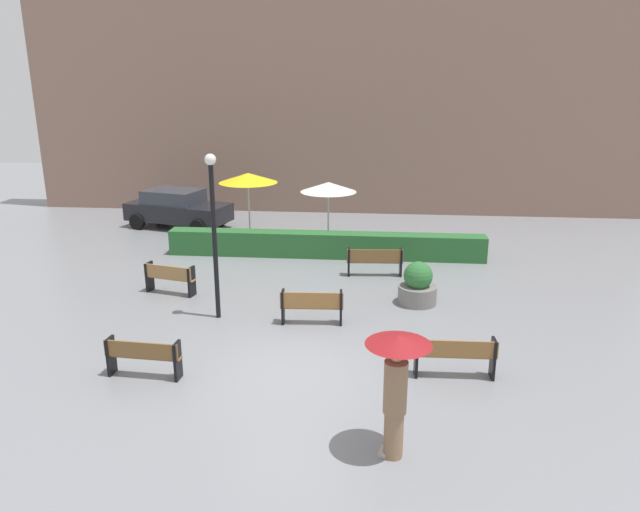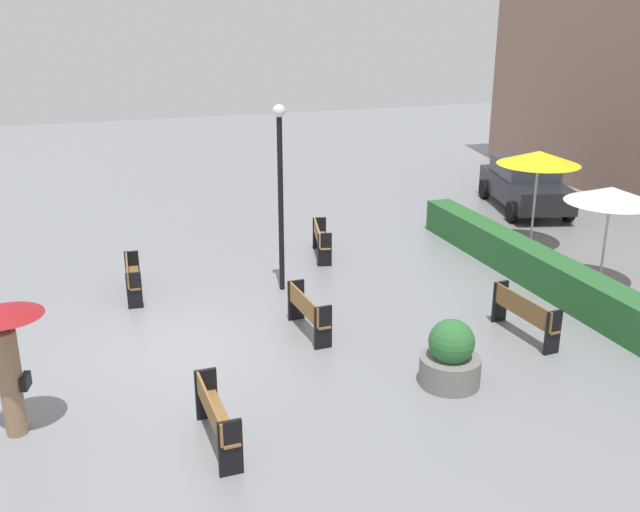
{
  "view_description": "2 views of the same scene",
  "coord_description": "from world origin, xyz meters",
  "px_view_note": "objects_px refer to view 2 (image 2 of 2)",
  "views": [
    {
      "loc": [
        1.68,
        -11.22,
        5.95
      ],
      "look_at": [
        0.18,
        4.61,
        1.16
      ],
      "focal_mm": 33.3,
      "sensor_mm": 36.0,
      "label": 1
    },
    {
      "loc": [
        12.6,
        -1.53,
        6.19
      ],
      "look_at": [
        -1.18,
        3.28,
        1.11
      ],
      "focal_mm": 40.45,
      "sensor_mm": 36.0,
      "label": 2
    }
  ],
  "objects_px": {
    "bench_far_left": "(321,238)",
    "lamp_post": "(280,180)",
    "bench_back_row": "(524,313)",
    "patio_umbrella_yellow": "(539,158)",
    "pedestrian_with_umbrella": "(8,349)",
    "bench_mid_center": "(307,310)",
    "bench_near_right": "(215,414)",
    "parked_car": "(525,184)",
    "planter_pot": "(451,357)",
    "patio_umbrella_white": "(611,195)",
    "bench_near_left": "(132,275)"
  },
  "relations": [
    {
      "from": "lamp_post",
      "to": "parked_car",
      "type": "height_order",
      "value": "lamp_post"
    },
    {
      "from": "bench_near_right",
      "to": "parked_car",
      "type": "relative_size",
      "value": 0.37
    },
    {
      "from": "pedestrian_with_umbrella",
      "to": "parked_car",
      "type": "relative_size",
      "value": 0.47
    },
    {
      "from": "bench_near_right",
      "to": "planter_pot",
      "type": "height_order",
      "value": "planter_pot"
    },
    {
      "from": "planter_pot",
      "to": "bench_near_right",
      "type": "bearing_deg",
      "value": -83.22
    },
    {
      "from": "bench_back_row",
      "to": "lamp_post",
      "type": "xyz_separation_m",
      "value": [
        -4.01,
        -3.75,
        2.04
      ]
    },
    {
      "from": "patio_umbrella_yellow",
      "to": "bench_near_left",
      "type": "bearing_deg",
      "value": -90.19
    },
    {
      "from": "bench_back_row",
      "to": "patio_umbrella_yellow",
      "type": "bearing_deg",
      "value": 143.77
    },
    {
      "from": "bench_far_left",
      "to": "parked_car",
      "type": "relative_size",
      "value": 0.34
    },
    {
      "from": "bench_mid_center",
      "to": "bench_near_right",
      "type": "height_order",
      "value": "bench_mid_center"
    },
    {
      "from": "patio_umbrella_white",
      "to": "bench_near_left",
      "type": "bearing_deg",
      "value": -106.15
    },
    {
      "from": "bench_near_right",
      "to": "planter_pot",
      "type": "xyz_separation_m",
      "value": [
        -0.5,
        4.17,
        -0.01
      ]
    },
    {
      "from": "lamp_post",
      "to": "parked_car",
      "type": "xyz_separation_m",
      "value": [
        -4.13,
        9.29,
        -1.74
      ]
    },
    {
      "from": "bench_back_row",
      "to": "bench_near_right",
      "type": "bearing_deg",
      "value": -75.42
    },
    {
      "from": "bench_back_row",
      "to": "bench_near_right",
      "type": "height_order",
      "value": "bench_back_row"
    },
    {
      "from": "bench_back_row",
      "to": "bench_near_left",
      "type": "distance_m",
      "value": 8.47
    },
    {
      "from": "parked_car",
      "to": "lamp_post",
      "type": "bearing_deg",
      "value": -66.03
    },
    {
      "from": "bench_mid_center",
      "to": "planter_pot",
      "type": "xyz_separation_m",
      "value": [
        2.73,
        1.68,
        -0.0
      ]
    },
    {
      "from": "bench_far_left",
      "to": "bench_near_left",
      "type": "relative_size",
      "value": 0.97
    },
    {
      "from": "bench_near_left",
      "to": "planter_pot",
      "type": "bearing_deg",
      "value": 39.07
    },
    {
      "from": "parked_car",
      "to": "bench_back_row",
      "type": "bearing_deg",
      "value": -34.28
    },
    {
      "from": "bench_back_row",
      "to": "lamp_post",
      "type": "height_order",
      "value": "lamp_post"
    },
    {
      "from": "planter_pot",
      "to": "patio_umbrella_yellow",
      "type": "xyz_separation_m",
      "value": [
        -5.85,
        5.69,
        1.95
      ]
    },
    {
      "from": "bench_mid_center",
      "to": "patio_umbrella_yellow",
      "type": "height_order",
      "value": "patio_umbrella_yellow"
    },
    {
      "from": "patio_umbrella_yellow",
      "to": "lamp_post",
      "type": "bearing_deg",
      "value": -84.72
    },
    {
      "from": "pedestrian_with_umbrella",
      "to": "parked_car",
      "type": "xyz_separation_m",
      "value": [
        -8.51,
        14.75,
        -0.6
      ]
    },
    {
      "from": "bench_far_left",
      "to": "planter_pot",
      "type": "relative_size",
      "value": 1.3
    },
    {
      "from": "bench_back_row",
      "to": "planter_pot",
      "type": "distance_m",
      "value": 2.55
    },
    {
      "from": "lamp_post",
      "to": "parked_car",
      "type": "bearing_deg",
      "value": 113.97
    },
    {
      "from": "bench_mid_center",
      "to": "pedestrian_with_umbrella",
      "type": "relative_size",
      "value": 0.75
    },
    {
      "from": "patio_umbrella_white",
      "to": "patio_umbrella_yellow",
      "type": "bearing_deg",
      "value": 177.02
    },
    {
      "from": "bench_mid_center",
      "to": "lamp_post",
      "type": "relative_size",
      "value": 0.38
    },
    {
      "from": "lamp_post",
      "to": "bench_back_row",
      "type": "bearing_deg",
      "value": 43.07
    },
    {
      "from": "pedestrian_with_umbrella",
      "to": "bench_back_row",
      "type": "bearing_deg",
      "value": 92.29
    },
    {
      "from": "bench_near_right",
      "to": "bench_far_left",
      "type": "height_order",
      "value": "bench_far_left"
    },
    {
      "from": "bench_back_row",
      "to": "patio_umbrella_yellow",
      "type": "xyz_separation_m",
      "value": [
        -4.67,
        3.42,
        1.94
      ]
    },
    {
      "from": "bench_near_right",
      "to": "pedestrian_with_umbrella",
      "type": "height_order",
      "value": "pedestrian_with_umbrella"
    },
    {
      "from": "bench_far_left",
      "to": "lamp_post",
      "type": "xyz_separation_m",
      "value": [
        1.82,
        -1.57,
        2.05
      ]
    },
    {
      "from": "bench_mid_center",
      "to": "patio_umbrella_white",
      "type": "relative_size",
      "value": 0.67
    },
    {
      "from": "bench_mid_center",
      "to": "bench_near_left",
      "type": "distance_m",
      "value": 4.42
    },
    {
      "from": "lamp_post",
      "to": "bench_far_left",
      "type": "bearing_deg",
      "value": 139.16
    },
    {
      "from": "bench_mid_center",
      "to": "lamp_post",
      "type": "height_order",
      "value": "lamp_post"
    },
    {
      "from": "pedestrian_with_umbrella",
      "to": "patio_umbrella_yellow",
      "type": "distance_m",
      "value": 13.63
    },
    {
      "from": "patio_umbrella_yellow",
      "to": "patio_umbrella_white",
      "type": "bearing_deg",
      "value": -2.98
    },
    {
      "from": "bench_back_row",
      "to": "planter_pot",
      "type": "height_order",
      "value": "planter_pot"
    },
    {
      "from": "planter_pot",
      "to": "bench_near_left",
      "type": "bearing_deg",
      "value": -140.93
    },
    {
      "from": "pedestrian_with_umbrella",
      "to": "bench_near_left",
      "type": "bearing_deg",
      "value": 156.87
    },
    {
      "from": "bench_back_row",
      "to": "pedestrian_with_umbrella",
      "type": "bearing_deg",
      "value": -87.71
    },
    {
      "from": "planter_pot",
      "to": "lamp_post",
      "type": "bearing_deg",
      "value": -164.06
    },
    {
      "from": "bench_back_row",
      "to": "parked_car",
      "type": "bearing_deg",
      "value": 145.72
    }
  ]
}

